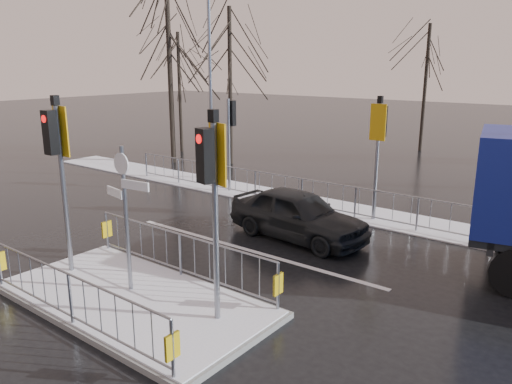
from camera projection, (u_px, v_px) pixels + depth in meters
The scene contains 11 objects.
ground at pixel (133, 302), 10.33m from camera, with size 120.00×120.00×0.00m, color black.
snow_verge at pixel (336, 209), 16.91m from camera, with size 30.00×2.00×0.04m, color white.
lane_markings at pixel (120, 308), 10.08m from camera, with size 8.00×11.38×0.01m.
traffic_island at pixel (132, 285), 10.25m from camera, with size 6.00×3.04×4.15m.
far_kerb_fixtures at pixel (337, 184), 16.10m from camera, with size 18.00×0.65×3.83m.
car_far_lane at pixel (298, 214), 13.96m from camera, with size 1.67×4.14×1.41m, color black.
tree_near_a at pixel (168, 35), 23.45m from camera, with size 4.75×4.75×8.97m.
tree_near_b at pixel (230, 56), 23.36m from camera, with size 4.00×4.00×7.55m.
tree_near_c at pixel (179, 69), 26.95m from camera, with size 3.50×3.50×6.61m.
tree_far_a at pixel (427, 63), 27.16m from camera, with size 3.75×3.75×7.08m.
street_lamp_left at pixel (211, 71), 20.30m from camera, with size 1.25×0.18×8.20m.
Camera 1 is at (7.79, -5.90, 4.80)m, focal length 35.00 mm.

